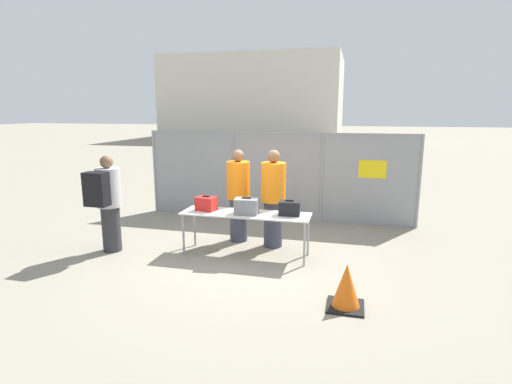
# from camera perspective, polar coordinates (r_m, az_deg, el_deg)

# --- Properties ---
(ground_plane) EXTENTS (120.00, 120.00, 0.00)m
(ground_plane) POSITION_cam_1_polar(r_m,az_deg,el_deg) (7.30, -1.05, -9.06)
(ground_plane) COLOR gray
(fence_section) EXTENTS (6.41, 0.07, 2.08)m
(fence_section) POSITION_cam_1_polar(r_m,az_deg,el_deg) (9.45, 3.09, 2.56)
(fence_section) COLOR gray
(fence_section) RESTS_ON ground_plane
(inspection_table) EXTENTS (2.30, 0.64, 0.79)m
(inspection_table) POSITION_cam_1_polar(r_m,az_deg,el_deg) (7.11, -1.50, -3.48)
(inspection_table) COLOR silver
(inspection_table) RESTS_ON ground_plane
(suitcase_red) EXTENTS (0.39, 0.30, 0.27)m
(suitcase_red) POSITION_cam_1_polar(r_m,az_deg,el_deg) (7.32, -7.13, -1.66)
(suitcase_red) COLOR red
(suitcase_red) RESTS_ON inspection_table
(suitcase_grey) EXTENTS (0.43, 0.33, 0.30)m
(suitcase_grey) POSITION_cam_1_polar(r_m,az_deg,el_deg) (7.00, -1.39, -2.06)
(suitcase_grey) COLOR slate
(suitcase_grey) RESTS_ON inspection_table
(suitcase_black) EXTENTS (0.37, 0.27, 0.27)m
(suitcase_black) POSITION_cam_1_polar(r_m,az_deg,el_deg) (6.96, 4.81, -2.32)
(suitcase_black) COLOR black
(suitcase_black) RESTS_ON inspection_table
(traveler_hooded) EXTENTS (0.44, 0.68, 1.78)m
(traveler_hooded) POSITION_cam_1_polar(r_m,az_deg,el_deg) (7.71, -20.50, -1.09)
(traveler_hooded) COLOR #2D2D33
(traveler_hooded) RESTS_ON ground_plane
(security_worker_near) EXTENTS (0.45, 0.45, 1.83)m
(security_worker_near) POSITION_cam_1_polar(r_m,az_deg,el_deg) (7.87, -2.54, -0.35)
(security_worker_near) COLOR #383D4C
(security_worker_near) RESTS_ON ground_plane
(security_worker_far) EXTENTS (0.46, 0.46, 1.86)m
(security_worker_far) POSITION_cam_1_polar(r_m,az_deg,el_deg) (7.54, 2.49, -0.78)
(security_worker_far) COLOR #383D4C
(security_worker_far) RESTS_ON ground_plane
(utility_trailer) EXTENTS (3.56, 2.11, 0.75)m
(utility_trailer) POSITION_cam_1_polar(r_m,az_deg,el_deg) (12.09, 10.49, 1.22)
(utility_trailer) COLOR white
(utility_trailer) RESTS_ON ground_plane
(distant_hangar) EXTENTS (14.95, 9.89, 7.08)m
(distant_hangar) POSITION_cam_1_polar(r_m,az_deg,el_deg) (37.12, 0.12, 13.15)
(distant_hangar) COLOR beige
(distant_hangar) RESTS_ON ground_plane
(traffic_cone) EXTENTS (0.49, 0.49, 0.61)m
(traffic_cone) POSITION_cam_1_polar(r_m,az_deg,el_deg) (5.55, 12.77, -13.16)
(traffic_cone) COLOR black
(traffic_cone) RESTS_ON ground_plane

